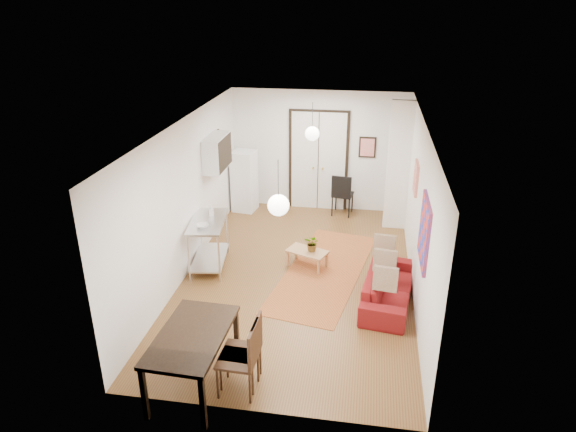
# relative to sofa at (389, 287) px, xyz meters

# --- Properties ---
(floor) EXTENTS (7.00, 7.00, 0.00)m
(floor) POSITION_rel_sofa_xyz_m (-1.67, 0.61, -0.28)
(floor) COLOR brown
(floor) RESTS_ON ground
(ceiling) EXTENTS (4.20, 7.00, 0.02)m
(ceiling) POSITION_rel_sofa_xyz_m (-1.67, 0.61, 2.62)
(ceiling) COLOR white
(ceiling) RESTS_ON wall_back
(wall_back) EXTENTS (4.20, 0.02, 2.90)m
(wall_back) POSITION_rel_sofa_xyz_m (-1.67, 4.11, 1.17)
(wall_back) COLOR white
(wall_back) RESTS_ON floor
(wall_front) EXTENTS (4.20, 0.02, 2.90)m
(wall_front) POSITION_rel_sofa_xyz_m (-1.67, -2.89, 1.17)
(wall_front) COLOR white
(wall_front) RESTS_ON floor
(wall_left) EXTENTS (0.02, 7.00, 2.90)m
(wall_left) POSITION_rel_sofa_xyz_m (-3.77, 0.61, 1.17)
(wall_left) COLOR white
(wall_left) RESTS_ON floor
(wall_right) EXTENTS (0.02, 7.00, 2.90)m
(wall_right) POSITION_rel_sofa_xyz_m (0.43, 0.61, 1.17)
(wall_right) COLOR white
(wall_right) RESTS_ON floor
(double_doors) EXTENTS (1.44, 0.06, 2.50)m
(double_doors) POSITION_rel_sofa_xyz_m (-1.67, 4.07, 0.92)
(double_doors) COLOR silver
(double_doors) RESTS_ON wall_back
(stub_partition) EXTENTS (0.50, 0.10, 2.90)m
(stub_partition) POSITION_rel_sofa_xyz_m (0.18, 3.16, 1.17)
(stub_partition) COLOR white
(stub_partition) RESTS_ON floor
(wall_cabinet) EXTENTS (0.35, 1.00, 0.70)m
(wall_cabinet) POSITION_rel_sofa_xyz_m (-3.59, 2.11, 1.62)
(wall_cabinet) COLOR white
(wall_cabinet) RESTS_ON wall_left
(painting_popart) EXTENTS (0.05, 1.00, 1.00)m
(painting_popart) POSITION_rel_sofa_xyz_m (0.41, -0.64, 1.37)
(painting_popart) COLOR red
(painting_popart) RESTS_ON wall_right
(painting_abstract) EXTENTS (0.05, 0.50, 0.60)m
(painting_abstract) POSITION_rel_sofa_xyz_m (0.41, 1.41, 1.52)
(painting_abstract) COLOR beige
(painting_abstract) RESTS_ON wall_right
(poster_back) EXTENTS (0.40, 0.03, 0.50)m
(poster_back) POSITION_rel_sofa_xyz_m (-0.52, 4.08, 1.32)
(poster_back) COLOR red
(poster_back) RESTS_ON wall_back
(print_left) EXTENTS (0.03, 0.44, 0.54)m
(print_left) POSITION_rel_sofa_xyz_m (-3.74, 2.61, 1.67)
(print_left) COLOR olive
(print_left) RESTS_ON wall_left
(pendant_back) EXTENTS (0.30, 0.30, 0.80)m
(pendant_back) POSITION_rel_sofa_xyz_m (-1.67, 2.61, 1.97)
(pendant_back) COLOR silver
(pendant_back) RESTS_ON ceiling
(pendant_front) EXTENTS (0.30, 0.30, 0.80)m
(pendant_front) POSITION_rel_sofa_xyz_m (-1.67, -1.39, 1.97)
(pendant_front) COLOR silver
(pendant_front) RESTS_ON ceiling
(kilim_rug) EXTENTS (1.98, 3.77, 0.01)m
(kilim_rug) POSITION_rel_sofa_xyz_m (-1.19, 0.86, -0.27)
(kilim_rug) COLOR #AD5C2B
(kilim_rug) RESTS_ON floor
(sofa) EXTENTS (2.00, 1.01, 0.56)m
(sofa) POSITION_rel_sofa_xyz_m (0.00, 0.00, 0.00)
(sofa) COLOR maroon
(sofa) RESTS_ON floor
(coffee_table) EXTENTS (0.87, 0.68, 0.34)m
(coffee_table) POSITION_rel_sofa_xyz_m (-1.54, 1.02, 0.02)
(coffee_table) COLOR tan
(coffee_table) RESTS_ON floor
(potted_plant) EXTENTS (0.37, 0.35, 0.33)m
(potted_plant) POSITION_rel_sofa_xyz_m (-1.44, 1.02, 0.23)
(potted_plant) COLOR #34642D
(potted_plant) RESTS_ON coffee_table
(kitchen_counter) EXTENTS (0.81, 1.35, 0.97)m
(kitchen_counter) POSITION_rel_sofa_xyz_m (-3.42, 0.73, 0.36)
(kitchen_counter) COLOR silver
(kitchen_counter) RESTS_ON floor
(bowl) EXTENTS (0.29, 0.29, 0.06)m
(bowl) POSITION_rel_sofa_xyz_m (-3.42, 0.43, 0.72)
(bowl) COLOR silver
(bowl) RESTS_ON kitchen_counter
(soap_bottle) EXTENTS (0.12, 0.12, 0.20)m
(soap_bottle) POSITION_rel_sofa_xyz_m (-3.42, 0.98, 0.80)
(soap_bottle) COLOR teal
(soap_bottle) RESTS_ON kitchen_counter
(fridge) EXTENTS (0.60, 0.60, 1.49)m
(fridge) POSITION_rel_sofa_xyz_m (-3.42, 3.65, 0.47)
(fridge) COLOR white
(fridge) RESTS_ON floor
(dining_table) EXTENTS (0.92, 1.55, 0.84)m
(dining_table) POSITION_rel_sofa_xyz_m (-2.62, -2.54, 0.47)
(dining_table) COLOR black
(dining_table) RESTS_ON floor
(dining_chair_near) EXTENTS (0.52, 0.72, 1.04)m
(dining_chair_near) POSITION_rel_sofa_xyz_m (-2.02, -2.27, 0.32)
(dining_chair_near) COLOR #382211
(dining_chair_near) RESTS_ON floor
(dining_chair_far) EXTENTS (0.52, 0.72, 1.04)m
(dining_chair_far) POSITION_rel_sofa_xyz_m (-2.02, -2.43, 0.32)
(dining_chair_far) COLOR #382211
(dining_chair_far) RESTS_ON floor
(black_side_chair) EXTENTS (0.53, 0.53, 1.03)m
(black_side_chair) POSITION_rel_sofa_xyz_m (-1.03, 3.86, 0.32)
(black_side_chair) COLOR black
(black_side_chair) RESTS_ON floor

